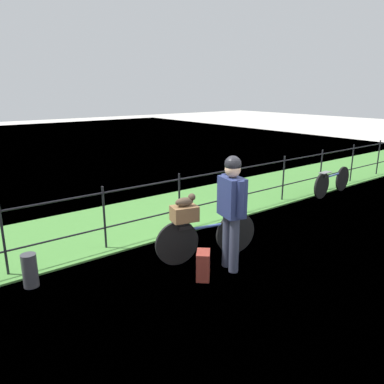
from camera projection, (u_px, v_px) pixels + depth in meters
The scene contains 11 objects.
ground_plane at pixel (249, 263), 5.70m from camera, with size 60.00×60.00×0.00m, color beige.
grass_strip at pixel (153, 215), 7.79m from camera, with size 27.00×2.40×0.03m, color #478438.
harbor_water at pixel (31, 157), 14.53m from camera, with size 30.00×30.00×0.00m, color slate.
iron_fence at pixel (179, 198), 6.91m from camera, with size 18.04×0.04×1.07m.
bicycle_main at pixel (206, 237), 5.75m from camera, with size 1.65×0.44×0.68m.
wooden_crate at pixel (184, 213), 5.49m from camera, with size 0.38×0.26×0.23m, color brown.
terrier_dog at pixel (186, 201), 5.45m from camera, with size 0.32×0.20×0.18m.
cyclist_person at pixel (232, 203), 5.25m from camera, with size 0.35×0.53×1.68m.
backpack_on_paving at pixel (203, 265), 5.18m from camera, with size 0.28×0.18×0.40m, color maroon.
mooring_bollard at pixel (30, 270), 4.96m from camera, with size 0.20×0.20×0.46m, color #38383D.
bicycle_parked at pixel (332, 181), 9.30m from camera, with size 1.70×0.23×0.63m.
Camera 1 is at (-3.90, -3.57, 2.56)m, focal length 35.01 mm.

